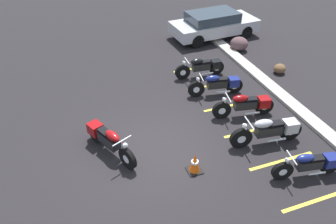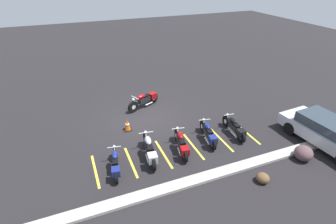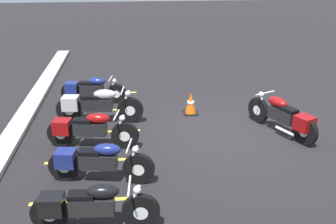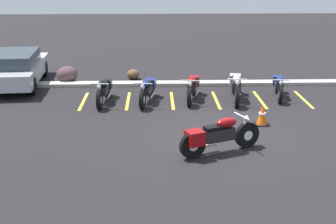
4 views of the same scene
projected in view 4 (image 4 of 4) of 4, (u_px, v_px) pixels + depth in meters
The scene contains 18 objects.
ground at pixel (223, 135), 12.67m from camera, with size 60.00×60.00×0.00m, color black.
motorcycle_maroon_featured at pixel (217, 136), 11.33m from camera, with size 2.08×1.09×0.88m.
parked_bike_0 at pixel (104, 89), 15.50m from camera, with size 0.58×2.07×0.81m.
parked_bike_1 at pixel (147, 89), 15.52m from camera, with size 0.71×2.07×0.82m.
parked_bike_2 at pixel (193, 86), 15.82m from camera, with size 0.73×2.11×0.84m.
parked_bike_3 at pixel (236, 86), 15.79m from camera, with size 0.70×2.29×0.90m.
parked_bike_4 at pixel (279, 85), 16.09m from camera, with size 0.67×1.96×0.78m.
car_silver at pixel (16, 68), 17.43m from camera, with size 2.10×4.42×1.29m.
concrete_curb at pixel (203, 83), 17.75m from camera, with size 18.00×0.50×0.12m, color #A8A399.
landscape_rock_0 at pixel (133, 74), 18.58m from camera, with size 0.52×0.48×0.39m, color brown.
landscape_rock_1 at pixel (67, 74), 18.02m from camera, with size 0.82×0.76×0.63m, color brown.
traffic_cone at pixel (262, 115), 13.39m from camera, with size 0.40×0.40×0.61m.
stall_line_0 at pixel (84, 101), 15.70m from camera, with size 0.10×2.10×0.00m, color gold.
stall_line_1 at pixel (128, 101), 15.75m from camera, with size 0.10×2.10×0.00m, color gold.
stall_line_2 at pixel (172, 100), 15.79m from camera, with size 0.10×2.10×0.00m, color gold.
stall_line_3 at pixel (216, 100), 15.83m from camera, with size 0.10×2.10×0.00m, color gold.
stall_line_4 at pixel (260, 100), 15.87m from camera, with size 0.10×2.10×0.00m, color gold.
stall_line_5 at pixel (303, 99), 15.92m from camera, with size 0.10×2.10×0.00m, color gold.
Camera 4 is at (-1.85, -11.80, 4.53)m, focal length 50.00 mm.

